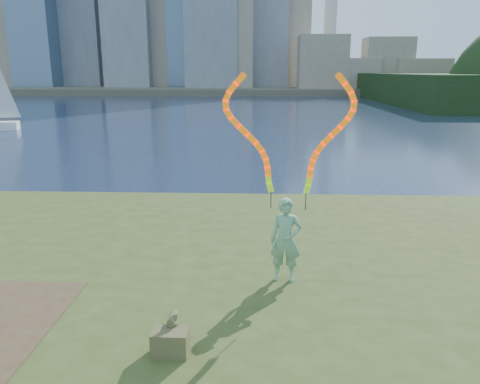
{
  "coord_description": "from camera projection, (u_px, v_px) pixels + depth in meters",
  "views": [
    {
      "loc": [
        2.38,
        -9.12,
        4.42
      ],
      "look_at": [
        1.97,
        1.0,
        1.78
      ],
      "focal_mm": 35.0,
      "sensor_mm": 36.0,
      "label": 1
    }
  ],
  "objects": [
    {
      "name": "ground",
      "position": [
        147.0,
        283.0,
        10.02
      ],
      "size": [
        320.0,
        320.0,
        0.0
      ],
      "primitive_type": "plane",
      "color": "#18243C",
      "rests_on": "ground"
    },
    {
      "name": "canvas_bag",
      "position": [
        170.0,
        340.0,
        6.14
      ],
      "size": [
        0.47,
        0.54,
        0.45
      ],
      "rotation": [
        0.0,
        0.0,
        -0.01
      ],
      "color": "brown",
      "rests_on": "grassy_knoll"
    },
    {
      "name": "woman_with_ribbons",
      "position": [
        287.0,
        202.0,
        8.01
      ],
      "size": [
        1.99,
        0.44,
        3.9
      ],
      "rotation": [
        0.0,
        0.0,
        -0.12
      ],
      "color": "#207431",
      "rests_on": "grassy_knoll"
    },
    {
      "name": "far_shore",
      "position": [
        249.0,
        89.0,
        101.73
      ],
      "size": [
        320.0,
        40.0,
        1.2
      ],
      "primitive_type": "cube",
      "color": "#514C3B",
      "rests_on": "ground"
    },
    {
      "name": "grassy_knoll",
      "position": [
        113.0,
        325.0,
        7.72
      ],
      "size": [
        20.0,
        18.0,
        0.8
      ],
      "color": "#364518",
      "rests_on": "ground"
    }
  ]
}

